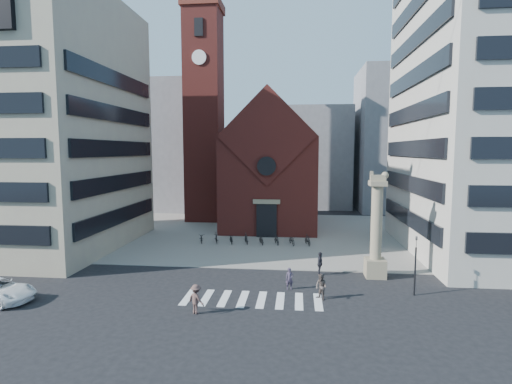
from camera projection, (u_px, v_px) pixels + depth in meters
The scene contains 24 objects.
ground at pixel (249, 285), 30.78m from camera, with size 120.00×120.00×0.00m, color black.
piazza at pixel (268, 234), 49.57m from camera, with size 46.00×30.00×0.05m, color gray.
zebra_crossing at pixel (252, 299), 27.75m from camera, with size 10.20×3.20×0.01m, color white, non-canonical shape.
church at pixel (271, 167), 54.71m from camera, with size 12.00×16.65×18.00m.
campanile at pixel (204, 113), 57.86m from camera, with size 5.50×5.50×31.20m.
building_left at pixel (34, 125), 41.80m from camera, with size 18.00×20.00×26.00m, color tan.
building_right at pixel (511, 91), 38.49m from camera, with size 18.00×22.00×32.00m, color #ACA79C.
bg_block_left at pixel (165, 146), 71.27m from camera, with size 16.00×14.00×22.00m, color gray.
bg_block_mid at pixel (311, 157), 73.72m from camera, with size 14.00×12.00×18.00m, color gray.
bg_block_right at pixel (405, 141), 68.79m from camera, with size 16.00×14.00×24.00m, color gray.
lion_column at pixel (376, 235), 32.34m from camera, with size 1.63×1.60×8.68m.
traffic_light at pixel (415, 264), 28.30m from camera, with size 0.13×0.16×4.30m.
pedestrian_0 at pixel (290, 279), 29.68m from camera, with size 0.59×0.39×1.63m, color #3A3144.
pedestrian_1 at pixel (321, 287), 27.64m from camera, with size 0.88×0.69×1.82m, color #504540.
pedestrian_2 at pixel (320, 264), 33.07m from camera, with size 1.14×0.48×1.95m, color #26252D.
pedestrian_3 at pixel (196, 299), 25.28m from camera, with size 1.22×0.70×1.89m, color brown.
scooter_0 at pixel (202, 238), 44.56m from camera, with size 0.68×1.96×1.03m, color black.
scooter_1 at pixel (216, 238), 44.38m from camera, with size 0.54×1.90×1.14m, color black.
scooter_2 at pixel (231, 239), 44.21m from camera, with size 0.68×1.96×1.03m, color black.
scooter_3 at pixel (246, 239), 44.03m from camera, with size 0.54×1.90×1.14m, color black.
scooter_4 at pixel (261, 239), 43.86m from camera, with size 0.68×1.96×1.03m, color black.
scooter_5 at pixel (277, 239), 43.68m from camera, with size 0.54×1.90×1.14m, color black.
scooter_6 at pixel (292, 240), 43.51m from camera, with size 0.68×1.96×1.03m, color black.
scooter_7 at pixel (308, 240), 43.33m from camera, with size 0.54×1.90×1.14m, color black.
Camera 1 is at (3.61, -29.64, 10.34)m, focal length 28.00 mm.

